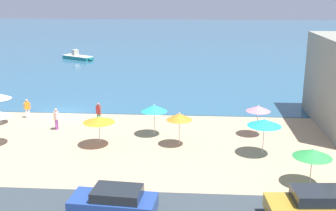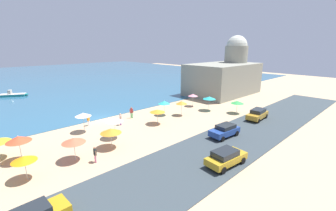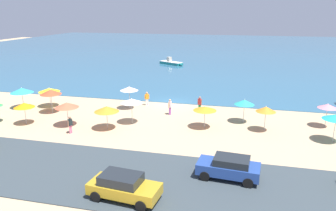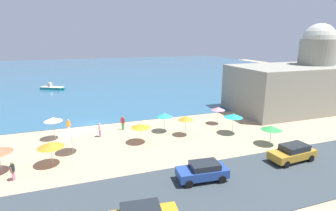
{
  "view_description": "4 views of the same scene",
  "coord_description": "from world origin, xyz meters",
  "px_view_note": "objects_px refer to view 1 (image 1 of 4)",
  "views": [
    {
      "loc": [
        11.35,
        -34.01,
        10.46
      ],
      "look_at": [
        9.15,
        -2.26,
        1.51
      ],
      "focal_mm": 45.0,
      "sensor_mm": 36.0,
      "label": 1
    },
    {
      "loc": [
        -14.77,
        -30.35,
        10.71
      ],
      "look_at": [
        9.85,
        -4.35,
        1.17
      ],
      "focal_mm": 24.0,
      "sensor_mm": 36.0,
      "label": 2
    },
    {
      "loc": [
        8.31,
        -36.16,
        10.6
      ],
      "look_at": [
        0.68,
        -4.65,
        1.09
      ],
      "focal_mm": 35.0,
      "sensor_mm": 36.0,
      "label": 3
    },
    {
      "loc": [
        -1.05,
        -33.35,
        11.1
      ],
      "look_at": [
        11.19,
        1.93,
        1.26
      ],
      "focal_mm": 28.0,
      "sensor_mm": 36.0,
      "label": 4
    }
  ],
  "objects_px": {
    "bather_0": "(27,108)",
    "parked_car_2": "(114,202)",
    "beach_umbrella_7": "(264,123)",
    "skiff_nearshore": "(78,57)",
    "beach_umbrella_10": "(154,108)",
    "beach_umbrella_12": "(258,109)",
    "parked_car_1": "(316,205)",
    "beach_umbrella_9": "(313,153)",
    "bather_3": "(99,112)",
    "beach_umbrella_11": "(179,117)",
    "beach_umbrella_0": "(99,120)",
    "bather_2": "(56,118)"
  },
  "relations": [
    {
      "from": "bather_2",
      "to": "parked_car_2",
      "type": "bearing_deg",
      "value": -61.01
    },
    {
      "from": "bather_3",
      "to": "parked_car_2",
      "type": "relative_size",
      "value": 0.43
    },
    {
      "from": "skiff_nearshore",
      "to": "parked_car_1",
      "type": "bearing_deg",
      "value": -61.93
    },
    {
      "from": "bather_3",
      "to": "parked_car_1",
      "type": "bearing_deg",
      "value": -45.75
    },
    {
      "from": "beach_umbrella_9",
      "to": "bather_2",
      "type": "xyz_separation_m",
      "value": [
        -16.85,
        8.18,
        -0.92
      ]
    },
    {
      "from": "beach_umbrella_0",
      "to": "beach_umbrella_12",
      "type": "relative_size",
      "value": 0.92
    },
    {
      "from": "beach_umbrella_9",
      "to": "bather_2",
      "type": "relative_size",
      "value": 1.28
    },
    {
      "from": "beach_umbrella_0",
      "to": "beach_umbrella_11",
      "type": "bearing_deg",
      "value": 4.67
    },
    {
      "from": "beach_umbrella_10",
      "to": "skiff_nearshore",
      "type": "distance_m",
      "value": 35.88
    },
    {
      "from": "beach_umbrella_0",
      "to": "beach_umbrella_7",
      "type": "height_order",
      "value": "beach_umbrella_7"
    },
    {
      "from": "beach_umbrella_9",
      "to": "bather_3",
      "type": "xyz_separation_m",
      "value": [
        -13.95,
        9.72,
        -0.88
      ]
    },
    {
      "from": "bather_0",
      "to": "parked_car_1",
      "type": "bearing_deg",
      "value": -37.24
    },
    {
      "from": "beach_umbrella_0",
      "to": "bather_0",
      "type": "relative_size",
      "value": 1.35
    },
    {
      "from": "beach_umbrella_11",
      "to": "parked_car_2",
      "type": "relative_size",
      "value": 0.58
    },
    {
      "from": "beach_umbrella_10",
      "to": "parked_car_2",
      "type": "xyz_separation_m",
      "value": [
        -0.7,
        -11.56,
        -1.24
      ]
    },
    {
      "from": "bather_2",
      "to": "parked_car_2",
      "type": "relative_size",
      "value": 0.41
    },
    {
      "from": "beach_umbrella_11",
      "to": "parked_car_1",
      "type": "bearing_deg",
      "value": -54.29
    },
    {
      "from": "beach_umbrella_12",
      "to": "bather_3",
      "type": "bearing_deg",
      "value": 171.24
    },
    {
      "from": "beach_umbrella_12",
      "to": "bather_0",
      "type": "xyz_separation_m",
      "value": [
        -18.4,
        3.12,
        -1.18
      ]
    },
    {
      "from": "beach_umbrella_9",
      "to": "bather_0",
      "type": "xyz_separation_m",
      "value": [
        -20.23,
        10.97,
        -0.98
      ]
    },
    {
      "from": "beach_umbrella_7",
      "to": "beach_umbrella_10",
      "type": "relative_size",
      "value": 1.04
    },
    {
      "from": "beach_umbrella_9",
      "to": "parked_car_2",
      "type": "height_order",
      "value": "beach_umbrella_9"
    },
    {
      "from": "beach_umbrella_10",
      "to": "parked_car_2",
      "type": "distance_m",
      "value": 11.65
    },
    {
      "from": "beach_umbrella_7",
      "to": "bather_2",
      "type": "distance_m",
      "value": 15.48
    },
    {
      "from": "bather_0",
      "to": "skiff_nearshore",
      "type": "bearing_deg",
      "value": 97.66
    },
    {
      "from": "beach_umbrella_7",
      "to": "beach_umbrella_10",
      "type": "bearing_deg",
      "value": 156.17
    },
    {
      "from": "beach_umbrella_0",
      "to": "skiff_nearshore",
      "type": "xyz_separation_m",
      "value": [
        -11.33,
        35.03,
        -1.5
      ]
    },
    {
      "from": "beach_umbrella_9",
      "to": "parked_car_1",
      "type": "distance_m",
      "value": 4.03
    },
    {
      "from": "beach_umbrella_11",
      "to": "parked_car_2",
      "type": "distance_m",
      "value": 10.03
    },
    {
      "from": "bather_2",
      "to": "skiff_nearshore",
      "type": "xyz_separation_m",
      "value": [
        -7.29,
        31.85,
        -0.55
      ]
    },
    {
      "from": "bather_0",
      "to": "beach_umbrella_7",
      "type": "bearing_deg",
      "value": -20.48
    },
    {
      "from": "beach_umbrella_10",
      "to": "beach_umbrella_12",
      "type": "relative_size",
      "value": 1.02
    },
    {
      "from": "beach_umbrella_0",
      "to": "beach_umbrella_9",
      "type": "relative_size",
      "value": 1.0
    },
    {
      "from": "beach_umbrella_10",
      "to": "beach_umbrella_0",
      "type": "bearing_deg",
      "value": -145.56
    },
    {
      "from": "beach_umbrella_7",
      "to": "beach_umbrella_9",
      "type": "xyz_separation_m",
      "value": [
        1.96,
        -4.15,
        -0.34
      ]
    },
    {
      "from": "bather_2",
      "to": "skiff_nearshore",
      "type": "bearing_deg",
      "value": 102.89
    },
    {
      "from": "bather_0",
      "to": "parked_car_2",
      "type": "height_order",
      "value": "bather_0"
    },
    {
      "from": "beach_umbrella_10",
      "to": "parked_car_1",
      "type": "height_order",
      "value": "beach_umbrella_10"
    },
    {
      "from": "beach_umbrella_11",
      "to": "parked_car_2",
      "type": "xyz_separation_m",
      "value": [
        -2.6,
        -9.6,
        -1.25
      ]
    },
    {
      "from": "beach_umbrella_7",
      "to": "bather_0",
      "type": "bearing_deg",
      "value": 159.52
    },
    {
      "from": "beach_umbrella_7",
      "to": "beach_umbrella_9",
      "type": "bearing_deg",
      "value": -64.76
    },
    {
      "from": "bather_2",
      "to": "beach_umbrella_0",
      "type": "bearing_deg",
      "value": -38.16
    },
    {
      "from": "parked_car_1",
      "to": "parked_car_2",
      "type": "distance_m",
      "value": 9.28
    },
    {
      "from": "parked_car_2",
      "to": "skiff_nearshore",
      "type": "xyz_separation_m",
      "value": [
        -14.12,
        44.19,
        -0.44
      ]
    },
    {
      "from": "beach_umbrella_0",
      "to": "parked_car_1",
      "type": "bearing_deg",
      "value": -36.22
    },
    {
      "from": "bather_3",
      "to": "parked_car_2",
      "type": "bearing_deg",
      "value": -74.16
    },
    {
      "from": "parked_car_2",
      "to": "bather_3",
      "type": "bearing_deg",
      "value": 105.84
    },
    {
      "from": "beach_umbrella_7",
      "to": "skiff_nearshore",
      "type": "bearing_deg",
      "value": 121.72
    },
    {
      "from": "beach_umbrella_7",
      "to": "beach_umbrella_9",
      "type": "height_order",
      "value": "beach_umbrella_7"
    },
    {
      "from": "beach_umbrella_0",
      "to": "bather_3",
      "type": "distance_m",
      "value": 4.95
    }
  ]
}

